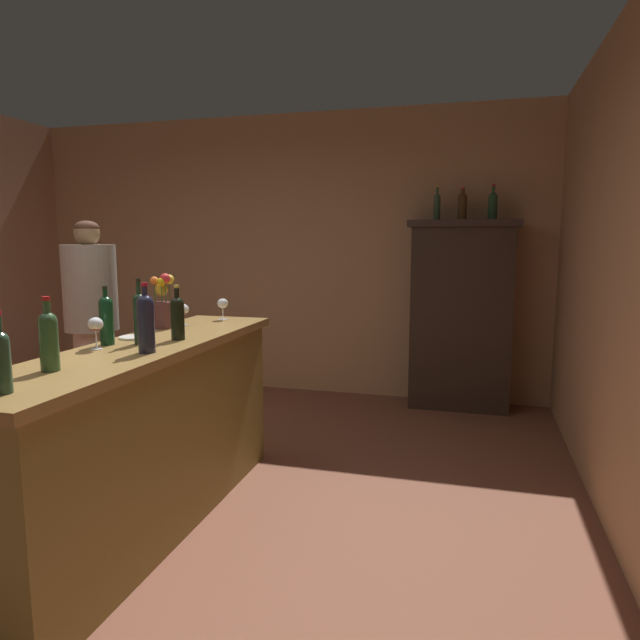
{
  "coord_description": "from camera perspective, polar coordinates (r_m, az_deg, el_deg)",
  "views": [
    {
      "loc": [
        1.92,
        -2.35,
        1.52
      ],
      "look_at": [
        1.18,
        0.34,
        1.13
      ],
      "focal_mm": 31.56,
      "sensor_mm": 36.0,
      "label": 1
    }
  ],
  "objects": [
    {
      "name": "wine_glass_mid",
      "position": [
        3.63,
        -13.75,
        0.95
      ],
      "size": [
        0.08,
        0.08,
        0.14
      ],
      "color": "white",
      "rests_on": "bar_counter"
    },
    {
      "name": "bar_counter",
      "position": [
        3.14,
        -17.22,
        -11.28
      ],
      "size": [
        0.54,
        2.24,
        0.99
      ],
      "color": "olive",
      "rests_on": "ground"
    },
    {
      "name": "wine_glass_front",
      "position": [
        3.84,
        -9.84,
        1.58
      ],
      "size": [
        0.07,
        0.07,
        0.14
      ],
      "color": "white",
      "rests_on": "bar_counter"
    },
    {
      "name": "display_bottle_midleft",
      "position": [
        5.18,
        14.24,
        11.25
      ],
      "size": [
        0.08,
        0.08,
        0.28
      ],
      "color": "#463118",
      "rests_on": "display_cabinet"
    },
    {
      "name": "wine_glass_rear",
      "position": [
        2.95,
        -21.8,
        -0.56
      ],
      "size": [
        0.07,
        0.07,
        0.16
      ],
      "color": "white",
      "rests_on": "bar_counter"
    },
    {
      "name": "display_cabinet",
      "position": [
        5.21,
        14.1,
        0.8
      ],
      "size": [
        0.96,
        0.38,
        1.7
      ],
      "color": "#33261D",
      "rests_on": "ground"
    },
    {
      "name": "wine_bottle_chardonnay",
      "position": [
        2.79,
        -17.24,
        -0.08
      ],
      "size": [
        0.08,
        0.08,
        0.33
      ],
      "color": "#212439",
      "rests_on": "bar_counter"
    },
    {
      "name": "wine_bottle_syrah",
      "position": [
        3.07,
        -20.85,
        0.19
      ],
      "size": [
        0.07,
        0.07,
        0.3
      ],
      "color": "#123B1F",
      "rests_on": "bar_counter"
    },
    {
      "name": "wine_bottle_malbec",
      "position": [
        2.25,
        -29.63,
        -3.42
      ],
      "size": [
        0.06,
        0.06,
        0.29
      ],
      "color": "#294832",
      "rests_on": "bar_counter"
    },
    {
      "name": "wine_bottle_pinot",
      "position": [
        3.11,
        -14.25,
        0.41
      ],
      "size": [
        0.07,
        0.07,
        0.3
      ],
      "color": "black",
      "rests_on": "bar_counter"
    },
    {
      "name": "display_bottle_left",
      "position": [
        5.19,
        11.77,
        11.3
      ],
      "size": [
        0.06,
        0.06,
        0.31
      ],
      "color": "#304B34",
      "rests_on": "display_cabinet"
    },
    {
      "name": "patron_in_navy",
      "position": [
        4.49,
        -22.1,
        -0.41
      ],
      "size": [
        0.38,
        0.38,
        1.67
      ],
      "rotation": [
        0.0,
        0.0,
        -0.54
      ],
      "color": "#B6A38C",
      "rests_on": "ground"
    },
    {
      "name": "display_bottle_center",
      "position": [
        5.18,
        17.12,
        11.12
      ],
      "size": [
        0.08,
        0.08,
        0.3
      ],
      "color": "#234629",
      "rests_on": "display_cabinet"
    },
    {
      "name": "wine_bottle_rose",
      "position": [
        2.54,
        -25.81,
        -1.65
      ],
      "size": [
        0.08,
        0.08,
        0.31
      ],
      "color": "#2F522C",
      "rests_on": "bar_counter"
    },
    {
      "name": "flower_arrangement",
      "position": [
        3.54,
        -15.63,
        1.45
      ],
      "size": [
        0.13,
        0.14,
        0.34
      ],
      "color": "#542D2D",
      "rests_on": "bar_counter"
    },
    {
      "name": "wall_back",
      "position": [
        5.78,
        -4.05,
        6.58
      ],
      "size": [
        5.39,
        0.12,
        2.75
      ],
      "primitive_type": "cube",
      "color": "tan",
      "rests_on": "ground"
    },
    {
      "name": "wine_bottle_merlot",
      "position": [
        3.04,
        -17.83,
        0.4
      ],
      "size": [
        0.06,
        0.06,
        0.34
      ],
      "color": "#1C3421",
      "rests_on": "bar_counter"
    },
    {
      "name": "cheese_plate",
      "position": [
        3.23,
        -18.33,
        -1.68
      ],
      "size": [
        0.16,
        0.16,
        0.01
      ],
      "primitive_type": "cylinder",
      "color": "white",
      "rests_on": "bar_counter"
    },
    {
      "name": "floor",
      "position": [
        3.4,
        -22.49,
        -19.22
      ],
      "size": [
        7.9,
        7.9,
        0.0
      ],
      "primitive_type": "plane",
      "color": "brown",
      "rests_on": "ground"
    }
  ]
}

